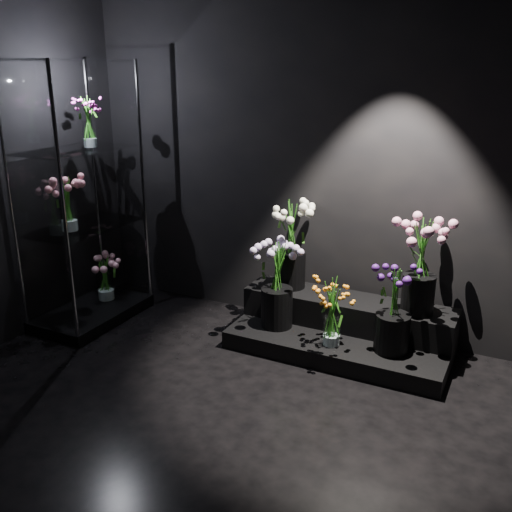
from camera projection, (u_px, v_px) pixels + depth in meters
The scene contains 12 objects.
floor at pixel (177, 449), 3.31m from camera, with size 4.00×4.00×0.00m, color black.
wall_back at pixel (310, 160), 4.56m from camera, with size 4.00×4.00×0.00m, color black.
display_riser at pixel (343, 328), 4.49m from camera, with size 1.67×0.74×0.37m.
display_case at pixel (81, 198), 4.69m from camera, with size 0.59×0.99×2.17m.
bouquet_orange_bells at pixel (332, 312), 4.17m from camera, with size 0.25×0.25×0.52m.
bouquet_lilac at pixel (277, 279), 4.44m from camera, with size 0.48×0.48×0.68m.
bouquet_purple at pixel (394, 306), 4.05m from camera, with size 0.40×0.40×0.65m.
bouquet_cream_roses at pixel (291, 237), 4.61m from camera, with size 0.38×0.38×0.75m.
bouquet_pink_roses at pixel (421, 261), 4.12m from camera, with size 0.43×0.43×0.71m.
bouquet_case_pink at pixel (67, 201), 4.56m from camera, with size 0.37×0.37×0.46m.
bouquet_case_magenta at pixel (88, 121), 4.58m from camera, with size 0.25×0.25×0.40m.
bouquet_case_base_pink at pixel (105, 276), 5.12m from camera, with size 0.33×0.33×0.42m.
Camera 1 is at (1.66, -2.28, 2.12)m, focal length 40.00 mm.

